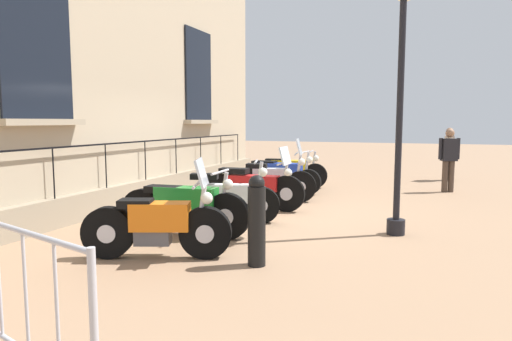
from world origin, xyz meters
name	(u,v)px	position (x,y,z in m)	size (l,w,h in m)	color
ground_plane	(248,210)	(0.00, 0.00, 0.00)	(60.00, 60.00, 0.00)	#9E7A5B
building_facade	(126,52)	(-2.78, 0.00, 3.24)	(0.82, 12.28, 6.64)	tan
motorcycle_orange	(159,225)	(0.10, -3.37, 0.43)	(1.86, 0.91, 1.29)	black
motorcycle_green	(184,207)	(-0.16, -2.25, 0.45)	(2.13, 0.67, 1.03)	black
motorcycle_white	(222,200)	(-0.01, -1.18, 0.40)	(2.00, 0.79, 1.09)	black
motorcycle_red	(252,187)	(0.06, 0.08, 0.46)	(2.21, 0.68, 1.28)	black
motorcycle_silver	(270,181)	(0.10, 1.11, 0.46)	(2.06, 0.70, 1.39)	black
motorcycle_blue	(279,175)	(-0.07, 2.27, 0.44)	(2.15, 0.73, 1.05)	black
motorcycle_yellow	(288,171)	(-0.14, 3.33, 0.43)	(2.13, 0.57, 0.99)	black
lamppost	(403,26)	(2.90, -1.01, 3.18)	(0.38, 1.08, 4.00)	black
crowd_barrier	(12,289)	(0.53, -5.94, 0.56)	(2.00, 0.64, 1.05)	#B7B7BF
bollard	(257,220)	(1.39, -3.20, 0.56)	(0.22, 0.22, 1.12)	black
pedestrian_standing	(449,151)	(3.96, 6.31, 0.88)	(0.26, 0.53, 1.58)	black
pedestrian_walking	(449,157)	(3.85, 3.88, 0.88)	(0.50, 0.34, 1.58)	#47382D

